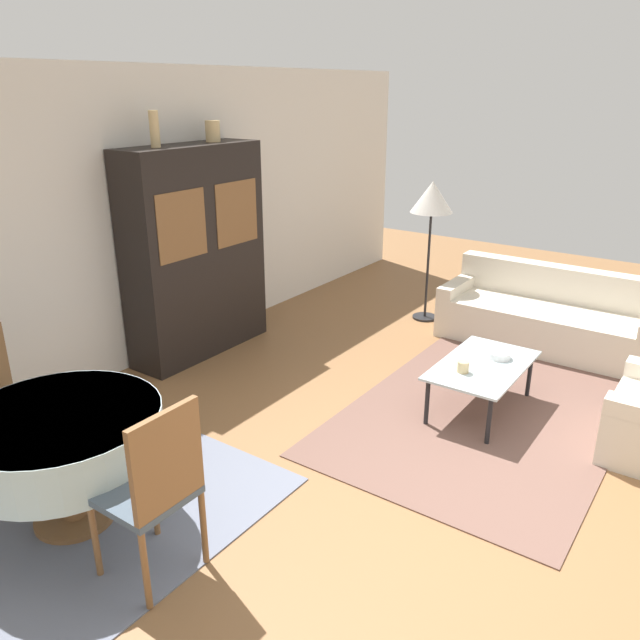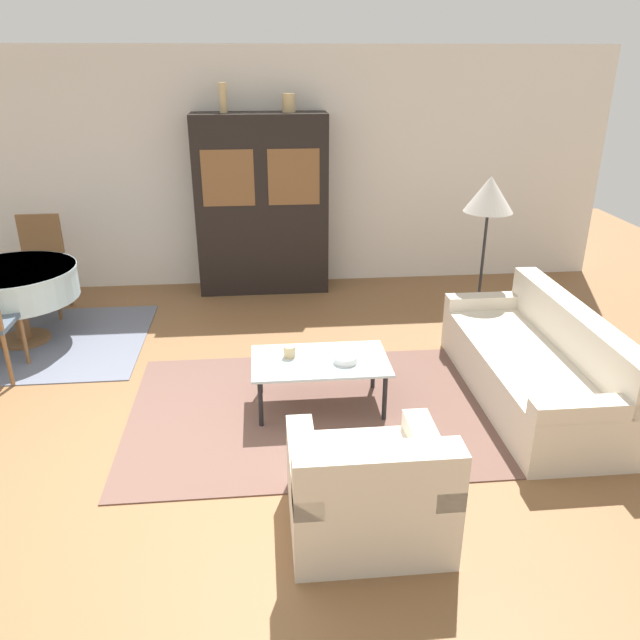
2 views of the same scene
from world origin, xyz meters
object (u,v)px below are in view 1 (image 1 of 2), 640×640
(floor_lamp, at_px, (432,201))
(vase_tall, at_px, (154,129))
(coffee_table, at_px, (482,368))
(couch, at_px, (548,318))
(bowl, at_px, (499,355))
(vase_short, at_px, (213,131))
(display_cabinet, at_px, (196,252))
(dining_table, at_px, (62,437))
(dining_chair_near, at_px, (155,485))
(cup, at_px, (463,367))

(floor_lamp, height_order, vase_tall, vase_tall)
(coffee_table, bearing_deg, couch, -0.90)
(bowl, bearing_deg, vase_short, 95.28)
(coffee_table, distance_m, bowl, 0.21)
(vase_tall, distance_m, vase_short, 0.70)
(floor_lamp, distance_m, vase_short, 2.43)
(display_cabinet, distance_m, vase_short, 1.15)
(bowl, height_order, vase_tall, vase_tall)
(couch, height_order, vase_tall, vase_tall)
(coffee_table, bearing_deg, dining_table, 151.51)
(vase_tall, bearing_deg, display_cabinet, -0.14)
(couch, relative_size, vase_short, 10.72)
(couch, relative_size, dining_table, 1.79)
(vase_tall, xyz_separation_m, vase_short, (0.70, 0.00, -0.06))
(dining_chair_near, xyz_separation_m, vase_tall, (2.00, 2.09, 1.58))
(couch, relative_size, bowl, 11.53)
(couch, distance_m, vase_tall, 4.22)
(cup, bearing_deg, vase_short, 86.63)
(coffee_table, height_order, dining_chair_near, dining_chair_near)
(dining_chair_near, height_order, cup, dining_chair_near)
(display_cabinet, bearing_deg, dining_chair_near, -138.50)
(dining_table, xyz_separation_m, floor_lamp, (4.49, -0.16, 0.76))
(couch, distance_m, display_cabinet, 3.61)
(coffee_table, bearing_deg, display_cabinet, 98.15)
(vase_short, bearing_deg, dining_table, -154.47)
(coffee_table, distance_m, vase_short, 3.28)
(couch, bearing_deg, cup, 87.05)
(floor_lamp, xyz_separation_m, vase_tall, (-2.49, 1.45, 0.82))
(floor_lamp, xyz_separation_m, vase_short, (-1.79, 1.45, 0.76))
(coffee_table, xyz_separation_m, dining_table, (-2.77, 1.50, 0.21))
(bowl, bearing_deg, dining_chair_near, 165.68)
(floor_lamp, bearing_deg, vase_tall, 149.77)
(cup, relative_size, vase_tall, 0.30)
(couch, relative_size, coffee_table, 1.97)
(display_cabinet, relative_size, cup, 21.76)
(couch, height_order, display_cabinet, display_cabinet)
(dining_table, distance_m, vase_tall, 2.85)
(coffee_table, xyz_separation_m, dining_chair_near, (-2.77, 0.69, 0.21))
(dining_chair_near, xyz_separation_m, cup, (2.53, -0.62, -0.13))
(coffee_table, relative_size, bowl, 5.84)
(dining_table, relative_size, cup, 12.59)
(dining_table, bearing_deg, dining_chair_near, -90.00)
(couch, xyz_separation_m, vase_short, (-1.82, 2.81, 1.83))
(couch, height_order, dining_table, couch)
(dining_chair_near, bearing_deg, floor_lamp, 8.17)
(floor_lamp, xyz_separation_m, bowl, (-1.53, -1.40, -0.90))
(vase_tall, bearing_deg, floor_lamp, -30.23)
(display_cabinet, bearing_deg, vase_tall, 179.86)
(display_cabinet, distance_m, floor_lamp, 2.59)
(bowl, xyz_separation_m, vase_short, (-0.26, 2.85, 1.67))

